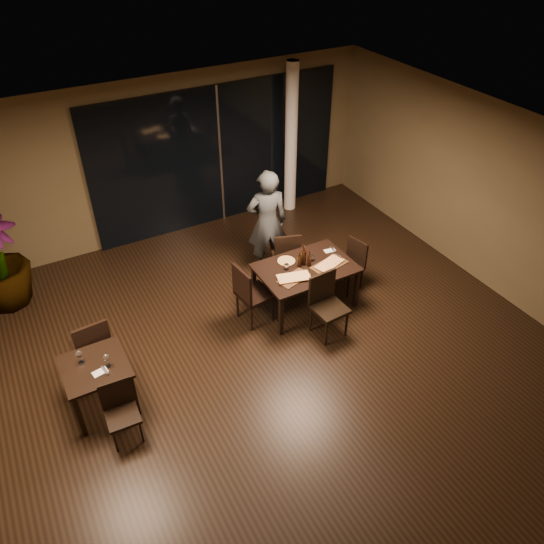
{
  "coord_description": "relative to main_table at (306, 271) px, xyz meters",
  "views": [
    {
      "loc": [
        -2.68,
        -4.77,
        5.62
      ],
      "look_at": [
        0.28,
        0.58,
        1.05
      ],
      "focal_mm": 35.0,
      "sensor_mm": 36.0,
      "label": 1
    }
  ],
  "objects": [
    {
      "name": "napkin_far",
      "position": [
        0.57,
        0.18,
        0.08
      ],
      "size": [
        0.19,
        0.13,
        0.01
      ],
      "primitive_type": "cube",
      "rotation": [
        0.0,
        0.0,
        -0.16
      ],
      "color": "white",
      "rests_on": "main_table"
    },
    {
      "name": "tumbler_left",
      "position": [
        -0.29,
        0.1,
        0.12
      ],
      "size": [
        0.08,
        0.08,
        0.09
      ],
      "primitive_type": "cylinder",
      "color": "white",
      "rests_on": "main_table"
    },
    {
      "name": "oblong_pizza_left",
      "position": [
        -0.32,
        -0.17,
        0.1
      ],
      "size": [
        0.52,
        0.33,
        0.02
      ],
      "primitive_type": null,
      "rotation": [
        0.0,
        0.0,
        -0.25
      ],
      "color": "maroon",
      "rests_on": "pizza_board_left"
    },
    {
      "name": "ceiling",
      "position": [
        -1.0,
        -0.8,
        2.34
      ],
      "size": [
        8.0,
        8.0,
        0.04
      ],
      "primitive_type": "cube",
      "color": "silver",
      "rests_on": "wall_back"
    },
    {
      "name": "tumbler_right",
      "position": [
        0.18,
        0.1,
        0.12
      ],
      "size": [
        0.08,
        0.08,
        0.09
      ],
      "primitive_type": "cylinder",
      "color": "white",
      "rests_on": "main_table"
    },
    {
      "name": "main_table",
      "position": [
        0.0,
        0.0,
        0.0
      ],
      "size": [
        1.5,
        1.0,
        0.75
      ],
      "color": "black",
      "rests_on": "ground"
    },
    {
      "name": "chair_main_right",
      "position": [
        0.93,
        0.03,
        -0.18
      ],
      "size": [
        0.49,
        0.49,
        0.88
      ],
      "rotation": [
        0.0,
        0.0,
        -1.34
      ],
      "color": "black",
      "rests_on": "ground"
    },
    {
      "name": "chair_main_left",
      "position": [
        -0.96,
        0.06,
        -0.09
      ],
      "size": [
        0.54,
        0.54,
        1.04
      ],
      "rotation": [
        0.0,
        0.0,
        1.69
      ],
      "color": "black",
      "rests_on": "ground"
    },
    {
      "name": "chair_side_near",
      "position": [
        -3.28,
        -1.05,
        -0.21
      ],
      "size": [
        0.41,
        0.41,
        0.84
      ],
      "rotation": [
        0.0,
        0.0,
        -0.05
      ],
      "color": "black",
      "rests_on": "ground"
    },
    {
      "name": "side_napkin",
      "position": [
        -3.37,
        -0.65,
        0.08
      ],
      "size": [
        0.2,
        0.14,
        0.01
      ],
      "primitive_type": "cube",
      "rotation": [
        0.0,
        0.0,
        0.18
      ],
      "color": "silver",
      "rests_on": "side_table"
    },
    {
      "name": "bottle_a",
      "position": [
        -0.08,
        0.05,
        0.22
      ],
      "size": [
        0.06,
        0.06,
        0.29
      ],
      "primitive_type": null,
      "color": "black",
      "rests_on": "main_table"
    },
    {
      "name": "wall_right",
      "position": [
        3.05,
        -0.8,
        0.82
      ],
      "size": [
        0.1,
        8.0,
        3.0
      ],
      "primitive_type": "cube",
      "color": "brown",
      "rests_on": "ground"
    },
    {
      "name": "window_panel",
      "position": [
        0.0,
        3.16,
        0.67
      ],
      "size": [
        5.0,
        0.06,
        2.7
      ],
      "primitive_type": "cube",
      "color": "black",
      "rests_on": "ground"
    },
    {
      "name": "diner",
      "position": [
        -0.05,
        1.16,
        0.28
      ],
      "size": [
        0.73,
        0.58,
        1.9
      ],
      "primitive_type": "imported",
      "rotation": [
        0.0,
        0.0,
        2.89
      ],
      "color": "#2F3234",
      "rests_on": "ground"
    },
    {
      "name": "bottle_c",
      "position": [
        0.0,
        0.08,
        0.25
      ],
      "size": [
        0.08,
        0.08,
        0.35
      ],
      "primitive_type": null,
      "color": "black",
      "rests_on": "main_table"
    },
    {
      "name": "oblong_pizza_right",
      "position": [
        0.34,
        -0.14,
        0.1
      ],
      "size": [
        0.5,
        0.34,
        0.02
      ],
      "primitive_type": null,
      "rotation": [
        0.0,
        0.0,
        0.31
      ],
      "color": "#67090A",
      "rests_on": "pizza_board_right"
    },
    {
      "name": "bottle_b",
      "position": [
        0.06,
        0.0,
        0.21
      ],
      "size": [
        0.06,
        0.06,
        0.28
      ],
      "primitive_type": null,
      "color": "black",
      "rests_on": "main_table"
    },
    {
      "name": "wine_glass_b",
      "position": [
        -3.25,
        -0.59,
        0.17
      ],
      "size": [
        0.08,
        0.08,
        0.18
      ],
      "primitive_type": null,
      "color": "white",
      "rests_on": "side_table"
    },
    {
      "name": "chair_main_far",
      "position": [
        0.08,
        0.73,
        -0.14
      ],
      "size": [
        0.56,
        0.56,
        0.95
      ],
      "rotation": [
        0.0,
        0.0,
        2.81
      ],
      "color": "black",
      "rests_on": "ground"
    },
    {
      "name": "ground",
      "position": [
        -1.0,
        -0.8,
        -0.68
      ],
      "size": [
        8.0,
        8.0,
        0.0
      ],
      "primitive_type": "plane",
      "color": "black",
      "rests_on": "ground"
    },
    {
      "name": "napkin_near",
      "position": [
        0.53,
        -0.06,
        0.08
      ],
      "size": [
        0.2,
        0.14,
        0.01
      ],
      "primitive_type": "cube",
      "rotation": [
        0.0,
        0.0,
        -0.25
      ],
      "color": "white",
      "rests_on": "main_table"
    },
    {
      "name": "round_pizza",
      "position": [
        -0.19,
        0.27,
        0.08
      ],
      "size": [
        0.27,
        0.27,
        0.01
      ],
      "primitive_type": "cylinder",
      "color": "red",
      "rests_on": "main_table"
    },
    {
      "name": "wine_glass_a",
      "position": [
        -3.53,
        -0.37,
        0.17
      ],
      "size": [
        0.09,
        0.09,
        0.19
      ],
      "primitive_type": null,
      "color": "white",
      "rests_on": "side_table"
    },
    {
      "name": "chair_main_near",
      "position": [
        -0.05,
        -0.67,
        -0.11
      ],
      "size": [
        0.5,
        0.5,
        1.01
      ],
      "rotation": [
        0.0,
        0.0,
        0.07
      ],
      "color": "black",
      "rests_on": "ground"
    },
    {
      "name": "chair_side_far",
      "position": [
        -3.32,
        0.08,
        -0.11
      ],
      "size": [
        0.5,
        0.5,
        1.01
      ],
      "rotation": [
        0.0,
        0.0,
        3.22
      ],
      "color": "black",
      "rests_on": "ground"
    },
    {
      "name": "pizza_board_right",
      "position": [
        0.34,
        -0.14,
        0.08
      ],
      "size": [
        0.64,
        0.41,
        0.01
      ],
      "primitive_type": "cube",
      "rotation": [
        0.0,
        0.0,
        0.21
      ],
      "color": "#422A15",
      "rests_on": "main_table"
    },
    {
      "name": "side_table",
      "position": [
        -3.4,
        -0.5,
        -0.05
      ],
      "size": [
        0.8,
        0.8,
        0.75
      ],
      "color": "black",
      "rests_on": "ground"
    },
    {
      "name": "column",
      "position": [
        1.4,
        2.85,
        0.82
      ],
      "size": [
        0.24,
        0.24,
        3.0
      ],
      "primitive_type": "cylinder",
      "color": "white",
      "rests_on": "ground"
    },
    {
      "name": "pizza_board_left",
      "position": [
        -0.32,
        -0.17,
        0.08
      ],
      "size": [
        0.56,
        0.38,
        0.01
      ],
      "primitive_type": "cube",
      "rotation": [
        0.0,
        0.0,
        0.28
      ],
      "color": "#452816",
      "rests_on": "main_table"
    },
    {
      "name": "wall_back",
      "position": [
        -1.0,
        3.25,
        0.82
      ],
      "size": [
        8.0,
        0.1,
        3.0
      ],
      "primitive_type": "cube",
      "color": "brown",
      "rests_on": "ground"
    }
  ]
}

